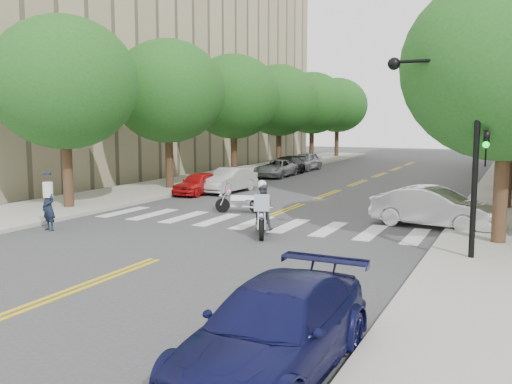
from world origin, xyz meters
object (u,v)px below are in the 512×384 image
Objects in this scene: officer_standing at (49,207)px; convertible at (434,207)px; motorcycle_police at (262,211)px; motorcycle_parked at (244,202)px; sedan_blue at (275,329)px.

officer_standing is 14.07m from convertible.
motorcycle_parked is at bearing -79.71° from motorcycle_police.
officer_standing is 0.37× the size of convertible.
sedan_blue is (4.70, -9.83, -0.14)m from motorcycle_police.
officer_standing reaches higher than motorcycle_parked.
motorcycle_police reaches higher than sedan_blue.
sedan_blue is at bearing 92.00° from motorcycle_police.
convertible is 0.93× the size of sedan_blue.
convertible is (7.89, -0.05, 0.28)m from motorcycle_parked.
convertible is (12.47, 6.50, -0.09)m from officer_standing.
motorcycle_police is 1.33× the size of officer_standing.
motorcycle_parked is 8.01m from officer_standing.
motorcycle_police is 10.90m from sedan_blue.
sedan_blue reaches higher than motorcycle_parked.
motorcycle_parked is 1.20× the size of officer_standing.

